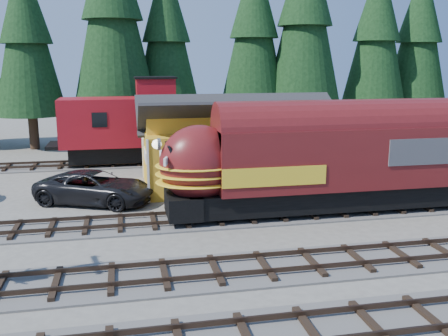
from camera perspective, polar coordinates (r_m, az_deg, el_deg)
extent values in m
plane|color=#6B665B|center=(20.87, 9.55, -8.64)|extent=(120.00, 120.00, 0.00)
cube|color=#4C4947|center=(36.99, -15.66, 0.29)|extent=(32.00, 3.20, 0.08)
cube|color=#38281E|center=(36.25, -15.76, 0.38)|extent=(32.00, 0.08, 0.16)
cube|color=#38281E|center=(37.66, -15.61, 0.82)|extent=(32.00, 0.08, 0.16)
cube|color=gold|center=(30.08, 2.51, 1.31)|extent=(12.00, 6.00, 3.40)
cube|color=gold|center=(29.73, 2.55, 5.89)|extent=(11.88, 3.30, 1.44)
cube|color=white|center=(28.16, -9.00, 1.46)|extent=(0.06, 2.40, 0.60)
cone|color=black|center=(45.05, -21.69, 13.99)|extent=(5.77, 5.77, 13.14)
cone|color=black|center=(44.70, -12.67, 17.32)|extent=(7.08, 7.08, 16.12)
cone|color=black|center=(46.08, -6.62, 15.02)|extent=(5.94, 5.94, 13.52)
cone|color=black|center=(47.30, 3.46, 15.54)|extent=(6.21, 6.21, 14.14)
cone|color=black|center=(47.59, 9.25, 16.76)|extent=(6.90, 6.90, 15.71)
cone|color=black|center=(50.66, 17.06, 14.56)|extent=(6.07, 6.07, 13.82)
cone|color=black|center=(53.89, 21.41, 14.00)|extent=(6.02, 6.02, 13.70)
cube|color=black|center=(25.02, 11.54, -3.14)|extent=(13.74, 2.46, 1.06)
cube|color=maroon|center=(24.89, 13.36, 1.37)|extent=(12.53, 2.89, 2.89)
ellipsoid|color=maroon|center=(22.88, -2.86, 0.51)|extent=(3.66, 2.83, 3.57)
cube|color=#38383A|center=(26.53, 20.41, 2.32)|extent=(3.86, 2.95, 1.25)
sphere|color=white|center=(22.50, -7.70, 2.71)|extent=(0.42, 0.42, 0.42)
cube|color=black|center=(36.75, -9.39, 1.85)|extent=(10.05, 2.59, 1.12)
cube|color=maroon|center=(36.43, -9.52, 5.31)|extent=(11.17, 3.24, 3.35)
cube|color=maroon|center=(36.29, -7.86, 9.05)|extent=(2.68, 2.46, 1.34)
imported|color=black|center=(27.04, -14.53, -2.16)|extent=(6.75, 5.06, 1.70)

